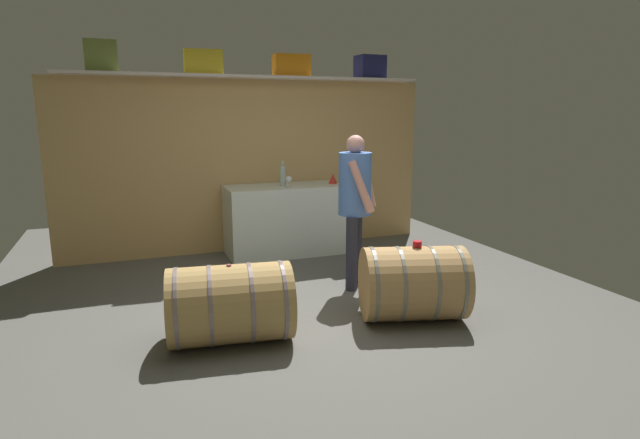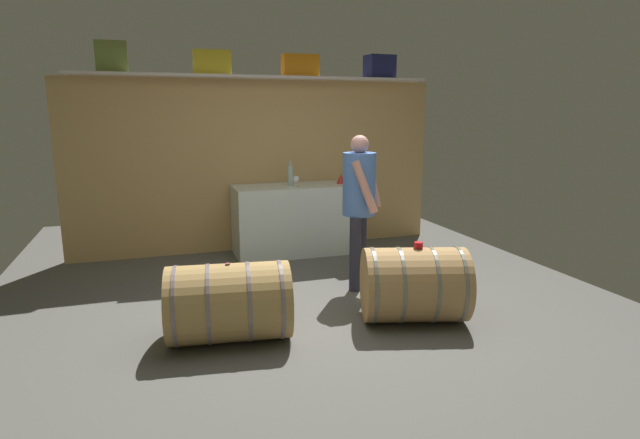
{
  "view_description": "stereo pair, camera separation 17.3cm",
  "coord_description": "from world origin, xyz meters",
  "px_view_note": "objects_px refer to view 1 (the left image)",
  "views": [
    {
      "loc": [
        -1.47,
        -3.85,
        1.74
      ],
      "look_at": [
        -0.03,
        -0.05,
        0.89
      ],
      "focal_mm": 28.85,
      "sensor_mm": 36.0,
      "label": 1
    },
    {
      "loc": [
        -1.3,
        -3.91,
        1.74
      ],
      "look_at": [
        -0.03,
        -0.05,
        0.89
      ],
      "focal_mm": 28.85,
      "sensor_mm": 36.0,
      "label": 2
    }
  ],
  "objects_px": {
    "work_cabinet": "(285,220)",
    "tasting_cup": "(417,244)",
    "toolcase_orange": "(291,66)",
    "toolcase_yellow": "(203,62)",
    "winemaker_pouring": "(355,195)",
    "toolcase_olive": "(101,56)",
    "toolcase_navy": "(370,67)",
    "wine_glass": "(289,179)",
    "wine_barrel_near": "(413,283)",
    "wine_barrel_far": "(230,304)",
    "wine_bottle_clear": "(283,175)",
    "red_funnel": "(333,179)"
  },
  "relations": [
    {
      "from": "wine_barrel_far",
      "to": "wine_bottle_clear",
      "type": "bearing_deg",
      "value": 71.68
    },
    {
      "from": "toolcase_olive",
      "to": "wine_glass",
      "type": "distance_m",
      "value": 2.44
    },
    {
      "from": "wine_barrel_far",
      "to": "tasting_cup",
      "type": "relative_size",
      "value": 13.49
    },
    {
      "from": "red_funnel",
      "to": "toolcase_yellow",
      "type": "bearing_deg",
      "value": 169.87
    },
    {
      "from": "toolcase_olive",
      "to": "wine_glass",
      "type": "xyz_separation_m",
      "value": [
        1.97,
        -0.4,
        -1.38
      ]
    },
    {
      "from": "toolcase_yellow",
      "to": "tasting_cup",
      "type": "relative_size",
      "value": 5.81
    },
    {
      "from": "work_cabinet",
      "to": "wine_glass",
      "type": "height_order",
      "value": "wine_glass"
    },
    {
      "from": "toolcase_orange",
      "to": "winemaker_pouring",
      "type": "xyz_separation_m",
      "value": [
        0.11,
        -1.68,
        -1.36
      ]
    },
    {
      "from": "toolcase_yellow",
      "to": "tasting_cup",
      "type": "bearing_deg",
      "value": -59.03
    },
    {
      "from": "work_cabinet",
      "to": "tasting_cup",
      "type": "xyz_separation_m",
      "value": [
        0.43,
        -2.4,
        0.23
      ]
    },
    {
      "from": "wine_bottle_clear",
      "to": "red_funnel",
      "type": "relative_size",
      "value": 2.46
    },
    {
      "from": "toolcase_navy",
      "to": "wine_glass",
      "type": "height_order",
      "value": "toolcase_navy"
    },
    {
      "from": "toolcase_yellow",
      "to": "work_cabinet",
      "type": "distance_m",
      "value": 2.08
    },
    {
      "from": "toolcase_olive",
      "to": "toolcase_navy",
      "type": "relative_size",
      "value": 0.96
    },
    {
      "from": "toolcase_navy",
      "to": "wine_bottle_clear",
      "type": "distance_m",
      "value": 1.85
    },
    {
      "from": "toolcase_olive",
      "to": "toolcase_orange",
      "type": "distance_m",
      "value": 2.15
    },
    {
      "from": "toolcase_olive",
      "to": "toolcase_navy",
      "type": "height_order",
      "value": "toolcase_olive"
    },
    {
      "from": "toolcase_navy",
      "to": "tasting_cup",
      "type": "xyz_separation_m",
      "value": [
        -0.82,
        -2.63,
        -1.65
      ]
    },
    {
      "from": "toolcase_navy",
      "to": "winemaker_pouring",
      "type": "xyz_separation_m",
      "value": [
        -0.95,
        -1.68,
        -1.37
      ]
    },
    {
      "from": "work_cabinet",
      "to": "tasting_cup",
      "type": "relative_size",
      "value": 19.28
    },
    {
      "from": "toolcase_navy",
      "to": "wine_barrel_near",
      "type": "relative_size",
      "value": 0.35
    },
    {
      "from": "toolcase_olive",
      "to": "tasting_cup",
      "type": "xyz_separation_m",
      "value": [
        2.4,
        -2.63,
        -1.67
      ]
    },
    {
      "from": "wine_glass",
      "to": "wine_barrel_near",
      "type": "distance_m",
      "value": 2.36
    },
    {
      "from": "wine_bottle_clear",
      "to": "wine_barrel_far",
      "type": "height_order",
      "value": "wine_bottle_clear"
    },
    {
      "from": "toolcase_yellow",
      "to": "red_funnel",
      "type": "relative_size",
      "value": 3.49
    },
    {
      "from": "toolcase_yellow",
      "to": "toolcase_navy",
      "type": "distance_m",
      "value": 2.13
    },
    {
      "from": "toolcase_olive",
      "to": "wine_barrel_near",
      "type": "distance_m",
      "value": 4.08
    },
    {
      "from": "toolcase_orange",
      "to": "toolcase_navy",
      "type": "relative_size",
      "value": 1.26
    },
    {
      "from": "winemaker_pouring",
      "to": "red_funnel",
      "type": "bearing_deg",
      "value": -158.61
    },
    {
      "from": "wine_barrel_far",
      "to": "winemaker_pouring",
      "type": "height_order",
      "value": "winemaker_pouring"
    },
    {
      "from": "wine_bottle_clear",
      "to": "wine_glass",
      "type": "height_order",
      "value": "wine_bottle_clear"
    },
    {
      "from": "red_funnel",
      "to": "work_cabinet",
      "type": "bearing_deg",
      "value": 176.9
    },
    {
      "from": "wine_bottle_clear",
      "to": "wine_barrel_far",
      "type": "distance_m",
      "value": 2.64
    },
    {
      "from": "wine_barrel_near",
      "to": "winemaker_pouring",
      "type": "height_order",
      "value": "winemaker_pouring"
    },
    {
      "from": "wine_barrel_near",
      "to": "wine_barrel_far",
      "type": "xyz_separation_m",
      "value": [
        -1.54,
        0.1,
        -0.01
      ]
    },
    {
      "from": "wine_barrel_near",
      "to": "tasting_cup",
      "type": "xyz_separation_m",
      "value": [
        0.03,
        0.0,
        0.34
      ]
    },
    {
      "from": "toolcase_navy",
      "to": "wine_barrel_near",
      "type": "xyz_separation_m",
      "value": [
        -0.84,
        -2.63,
        -1.99
      ]
    },
    {
      "from": "work_cabinet",
      "to": "tasting_cup",
      "type": "bearing_deg",
      "value": -79.71
    },
    {
      "from": "toolcase_olive",
      "to": "work_cabinet",
      "type": "xyz_separation_m",
      "value": [
        1.96,
        -0.24,
        -1.9
      ]
    },
    {
      "from": "toolcase_yellow",
      "to": "wine_barrel_far",
      "type": "height_order",
      "value": "toolcase_yellow"
    },
    {
      "from": "toolcase_olive",
      "to": "wine_barrel_near",
      "type": "xyz_separation_m",
      "value": [
        2.37,
        -2.63,
        -2.01
      ]
    },
    {
      "from": "toolcase_yellow",
      "to": "winemaker_pouring",
      "type": "bearing_deg",
      "value": -50.42
    },
    {
      "from": "toolcase_orange",
      "to": "toolcase_navy",
      "type": "distance_m",
      "value": 1.07
    },
    {
      "from": "toolcase_orange",
      "to": "wine_bottle_clear",
      "type": "relative_size",
      "value": 1.44
    },
    {
      "from": "toolcase_navy",
      "to": "tasting_cup",
      "type": "relative_size",
      "value": 4.69
    },
    {
      "from": "red_funnel",
      "to": "wine_barrel_far",
      "type": "bearing_deg",
      "value": -127.91
    },
    {
      "from": "toolcase_yellow",
      "to": "toolcase_orange",
      "type": "height_order",
      "value": "toolcase_yellow"
    },
    {
      "from": "toolcase_olive",
      "to": "toolcase_navy",
      "type": "distance_m",
      "value": 3.22
    },
    {
      "from": "toolcase_orange",
      "to": "wine_glass",
      "type": "relative_size",
      "value": 3.14
    },
    {
      "from": "work_cabinet",
      "to": "toolcase_orange",
      "type": "bearing_deg",
      "value": 51.63
    }
  ]
}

